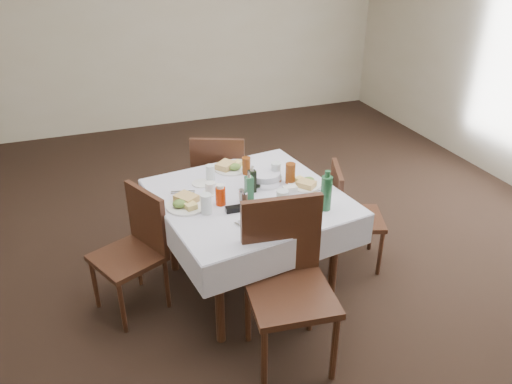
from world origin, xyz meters
The scene contains 33 objects.
ground_plane centered at (0.00, 0.00, 0.00)m, with size 7.00×7.00×0.00m, color black.
room_shell centered at (0.00, 0.00, 1.71)m, with size 6.04×7.04×2.80m.
dining_table centered at (-0.13, -0.18, 0.67)m, with size 1.37×1.37×0.76m.
chair_north centered at (-0.11, 0.61, 0.53)m, with size 0.57×0.57×0.92m.
chair_south centered at (-0.14, -0.87, 0.59)m, with size 0.54×0.54×1.03m.
chair_east centered at (0.67, -0.17, 0.48)m, with size 0.51×0.51×0.83m.
chair_west centered at (-0.92, -0.10, 0.50)m, with size 0.55×0.55×0.87m.
meal_north centered at (-0.12, 0.27, 0.78)m, with size 0.27×0.27×0.06m.
meal_south centered at (-0.16, -0.63, 0.78)m, with size 0.26×0.26×0.06m.
meal_east centered at (0.30, -0.18, 0.78)m, with size 0.24×0.24×0.05m.
meal_west centered at (-0.57, -0.17, 0.79)m, with size 0.27×0.27×0.06m.
side_plate_a centered at (-0.39, 0.10, 0.77)m, with size 0.14×0.14×0.01m.
side_plate_b centered at (0.19, -0.40, 0.77)m, with size 0.18×0.18×0.01m.
water_n centered at (-0.32, 0.14, 0.82)m, with size 0.06×0.06×0.12m.
water_s centered at (0.00, -0.45, 0.84)m, with size 0.08×0.08×0.15m.
water_e centered at (0.14, -0.02, 0.83)m, with size 0.07×0.07×0.14m.
water_w centered at (-0.47, -0.30, 0.83)m, with size 0.07×0.07×0.13m.
iced_tea_a centered at (-0.03, 0.15, 0.83)m, with size 0.06×0.06×0.13m.
iced_tea_b centered at (0.22, -0.09, 0.84)m, with size 0.07×0.07×0.15m.
bread_basket centered at (0.04, -0.03, 0.80)m, with size 0.25×0.25×0.08m.
oil_cruet_dark centered at (-0.09, -0.13, 0.85)m, with size 0.05×0.05×0.21m.
oil_cruet_green centered at (-0.15, -0.23, 0.85)m, with size 0.05×0.05×0.22m.
ketchup_bottle centered at (-0.35, -0.23, 0.83)m, with size 0.07×0.07×0.15m.
salt_shaker centered at (-0.20, -0.23, 0.81)m, with size 0.04×0.04×0.09m.
pepper_shaker centered at (-0.19, -0.27, 0.81)m, with size 0.04×0.04×0.09m.
coffee_mug centered at (-0.37, -0.06, 0.80)m, with size 0.13×0.12×0.08m.
sunglasses centered at (-0.27, -0.35, 0.78)m, with size 0.16×0.06×0.03m.
green_bottle centered at (0.28, -0.53, 0.88)m, with size 0.07×0.07×0.28m.
sugar_caddy centered at (0.15, -0.24, 0.79)m, with size 0.10×0.06×0.05m.
cutlery_n centered at (0.01, 0.17, 0.77)m, with size 0.11×0.18×0.01m.
cutlery_s centered at (-0.29, -0.58, 0.77)m, with size 0.12×0.21×0.01m.
cutlery_e centered at (0.32, -0.31, 0.77)m, with size 0.16×0.07×0.01m.
cutlery_w centered at (-0.55, 0.02, 0.77)m, with size 0.17×0.08×0.01m.
Camera 1 is at (-1.14, -3.04, 2.41)m, focal length 35.00 mm.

